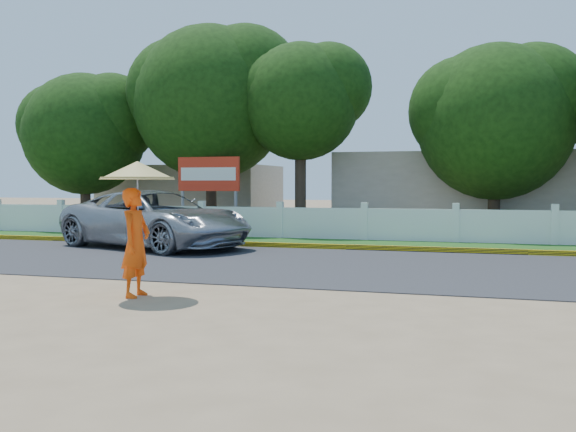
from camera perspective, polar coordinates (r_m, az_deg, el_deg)
The scene contains 11 objects.
ground at distance 11.16m, azimuth -2.93°, elevation -7.20°, with size 120.00×120.00×0.00m, color #9E8460.
road at distance 15.43m, azimuth 2.63°, elevation -4.32°, with size 60.00×7.00×0.02m, color #38383A.
grass_verge at distance 20.53m, azimuth 6.13°, elevation -2.50°, with size 60.00×3.50×0.03m, color #2D601E.
curb at distance 18.86m, azimuth 5.21°, elevation -2.78°, with size 40.00×0.18×0.16m, color yellow.
fence at distance 21.91m, azimuth 6.82°, elevation -0.75°, with size 40.00×0.10×1.10m, color silver.
building_near at distance 28.37m, azimuth 15.13°, elevation 2.14°, with size 10.00×6.00×3.20m, color #B7AD99.
building_far at distance 32.38m, azimuth -8.51°, elevation 1.95°, with size 8.00×5.00×2.80m, color #B7AD99.
vehicle at distance 19.67m, azimuth -11.69°, elevation -0.29°, with size 2.88×6.24×1.74m, color #A0A3A8.
monk_with_parasol at distance 11.32m, azimuth -13.32°, elevation 0.64°, with size 1.29×1.29×2.34m.
billboard at distance 24.70m, azimuth -7.06°, elevation 3.36°, with size 2.50×0.13×2.95m.
tree_row at distance 24.82m, azimuth 21.66°, elevation 9.76°, with size 39.00×7.83×9.61m.
Camera 1 is at (3.64, -10.36, 1.98)m, focal length 40.00 mm.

